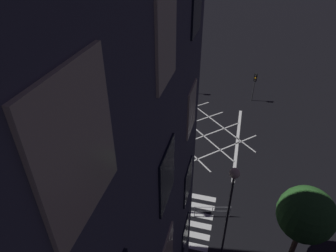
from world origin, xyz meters
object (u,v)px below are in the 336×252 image
object	(u,v)px
traffic_light_ne_cross	(255,82)
street_tree_near	(306,215)
traffic_light_nw_cross	(122,74)
street_lamp_far	(231,193)
traffic_light_sw_main	(57,143)
street_lamp_east	(101,124)
street_lamp_west	(72,38)
traffic_light_sw_cross	(46,150)
traffic_light_median_north	(189,74)

from	to	relation	value
traffic_light_ne_cross	street_tree_near	distance (m)	21.41
traffic_light_nw_cross	street_lamp_far	xyz separation A→B (m)	(14.96, -20.26, 3.27)
traffic_light_sw_main	street_lamp_east	size ratio (longest dim) A/B	0.36
street_lamp_east	street_lamp_west	bearing A→B (deg)	124.50
traffic_light_sw_cross	traffic_light_sw_main	bearing A→B (deg)	-38.59
traffic_light_median_north	street_lamp_west	size ratio (longest dim) A/B	0.42
traffic_light_nw_cross	traffic_light_median_north	distance (m)	8.60
traffic_light_sw_cross	street_lamp_far	bearing A→B (deg)	-105.65
traffic_light_sw_main	street_lamp_west	distance (m)	16.80
traffic_light_ne_cross	traffic_light_sw_main	bearing A→B (deg)	-44.21
traffic_light_median_north	street_lamp_east	world-z (taller)	street_lamp_east
street_lamp_far	traffic_light_sw_cross	bearing A→B (deg)	164.35
traffic_light_ne_cross	street_lamp_far	distance (m)	22.15
street_lamp_far	street_tree_near	world-z (taller)	street_lamp_far
traffic_light_sw_main	street_lamp_far	bearing A→B (deg)	-19.20
traffic_light_nw_cross	street_lamp_west	xyz separation A→B (m)	(-6.18, -0.03, 4.07)
traffic_light_median_north	street_lamp_west	bearing A→B (deg)	-83.85
traffic_light_sw_main	traffic_light_nw_cross	bearing A→B (deg)	90.55
traffic_light_sw_cross	street_tree_near	world-z (taller)	street_tree_near
traffic_light_nw_cross	traffic_light_sw_main	bearing A→B (deg)	0.55
traffic_light_median_north	street_lamp_far	xyz separation A→B (m)	(6.50, -21.80, 3.04)
traffic_light_ne_cross	street_lamp_far	world-z (taller)	street_lamp_far
traffic_light_sw_main	traffic_light_sw_cross	bearing A→B (deg)	-128.59
traffic_light_nw_cross	street_lamp_east	world-z (taller)	street_lamp_east
street_lamp_east	street_lamp_far	bearing A→B (deg)	-12.77
traffic_light_sw_cross	traffic_light_ne_cross	bearing A→B (deg)	-43.97
street_lamp_far	street_lamp_west	bearing A→B (deg)	136.27
traffic_light_nw_cross	street_tree_near	size ratio (longest dim) A/B	0.56
traffic_light_sw_main	street_lamp_west	world-z (taller)	street_lamp_west
street_lamp_far	traffic_light_sw_main	bearing A→B (deg)	160.80
traffic_light_ne_cross	traffic_light_nw_cross	size ratio (longest dim) A/B	1.07
traffic_light_ne_cross	street_lamp_west	bearing A→B (deg)	-85.81
traffic_light_median_north	traffic_light_sw_main	bearing A→B (deg)	-26.53
traffic_light_sw_cross	street_lamp_east	xyz separation A→B (m)	(6.89, -2.39, 5.35)
traffic_light_sw_main	street_lamp_east	bearing A→B (deg)	-27.28
traffic_light_ne_cross	traffic_light_sw_main	world-z (taller)	traffic_light_sw_main
traffic_light_median_north	street_lamp_east	xyz separation A→B (m)	(-2.08, -19.85, 4.97)
street_lamp_west	street_tree_near	world-z (taller)	street_lamp_west
traffic_light_nw_cross	traffic_light_sw_main	xyz separation A→B (m)	(0.15, -15.10, 0.18)
traffic_light_ne_cross	traffic_light_nw_cross	world-z (taller)	traffic_light_ne_cross
traffic_light_ne_cross	street_lamp_east	distance (m)	22.89
traffic_light_sw_cross	street_lamp_far	xyz separation A→B (m)	(15.47, -4.33, 3.42)
traffic_light_sw_cross	traffic_light_nw_cross	world-z (taller)	traffic_light_nw_cross
traffic_light_sw_cross	traffic_light_median_north	distance (m)	19.63
traffic_light_sw_cross	street_lamp_far	size ratio (longest dim) A/B	0.43
traffic_light_median_north	street_lamp_east	distance (m)	20.57
traffic_light_ne_cross	street_tree_near	bearing A→B (deg)	7.83
traffic_light_median_north	street_lamp_far	bearing A→B (deg)	16.61
street_lamp_west	traffic_light_ne_cross	bearing A→B (deg)	4.19
street_lamp_west	street_tree_near	xyz separation A→B (m)	(25.50, -19.48, -2.20)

